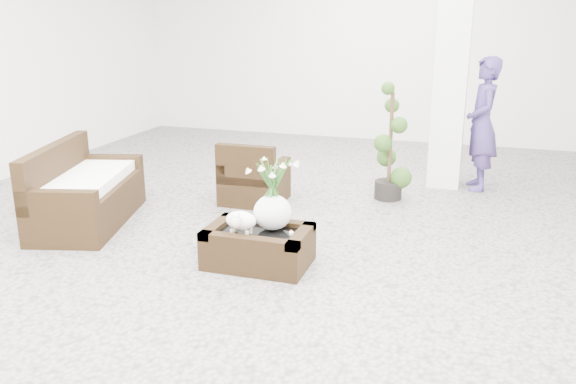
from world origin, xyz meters
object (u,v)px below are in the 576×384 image
(coffee_table, at_px, (258,248))
(armchair, at_px, (254,171))
(loveseat, at_px, (87,184))
(topiary, at_px, (390,143))

(coffee_table, height_order, armchair, armchair)
(loveseat, bearing_deg, topiary, -72.61)
(coffee_table, distance_m, topiary, 2.53)
(coffee_table, bearing_deg, topiary, 71.26)
(coffee_table, xyz_separation_m, loveseat, (-2.12, 0.49, 0.27))
(topiary, bearing_deg, armchair, -157.97)
(coffee_table, relative_size, loveseat, 0.57)
(armchair, distance_m, topiary, 1.64)
(loveseat, height_order, topiary, topiary)
(coffee_table, bearing_deg, armchair, 111.95)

